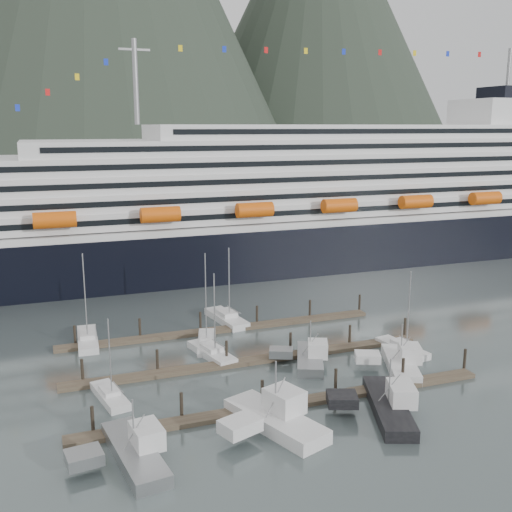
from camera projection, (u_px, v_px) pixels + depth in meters
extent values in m
plane|color=#4E5B5C|center=(296.00, 366.00, 76.55)|extent=(1600.00, 1600.00, 0.00)
cone|color=#222D21|center=(317.00, 19.00, 713.17)|extent=(360.00, 360.00, 360.00)
cube|color=black|center=(299.00, 244.00, 134.56)|extent=(210.00, 28.00, 12.00)
cube|color=silver|center=(299.00, 216.00, 133.17)|extent=(205.80, 27.44, 1.50)
cube|color=silver|center=(319.00, 203.00, 134.30)|extent=(185.00, 26.00, 3.20)
cube|color=black|center=(348.00, 210.00, 122.30)|extent=(175.75, 0.20, 1.00)
cube|color=silver|center=(328.00, 188.00, 134.30)|extent=(180.00, 25.00, 3.20)
cube|color=black|center=(356.00, 193.00, 122.75)|extent=(171.00, 0.20, 1.00)
cube|color=silver|center=(336.00, 174.00, 134.29)|extent=(172.00, 24.00, 3.20)
cube|color=black|center=(364.00, 177.00, 123.20)|extent=(163.40, 0.20, 1.00)
cube|color=silver|center=(345.00, 159.00, 134.28)|extent=(160.00, 23.00, 3.20)
cube|color=black|center=(371.00, 161.00, 123.65)|extent=(152.00, 0.20, 1.00)
cube|color=silver|center=(353.00, 145.00, 134.29)|extent=(140.00, 22.00, 3.00)
cube|color=black|center=(379.00, 146.00, 124.13)|extent=(133.00, 0.20, 1.00)
cube|color=silver|center=(361.00, 131.00, 134.33)|extent=(95.00, 20.00, 3.00)
cube|color=black|center=(386.00, 131.00, 125.08)|extent=(90.25, 0.20, 1.00)
cube|color=silver|center=(505.00, 112.00, 146.86)|extent=(22.00, 16.00, 6.00)
cube|color=black|center=(507.00, 93.00, 145.90)|extent=(10.00, 10.00, 3.00)
cylinder|color=gray|center=(136.00, 82.00, 115.44)|extent=(1.00, 1.00, 16.00)
cylinder|color=gray|center=(509.00, 70.00, 144.73)|extent=(0.80, 0.80, 10.00)
cylinder|color=#E3570B|center=(55.00, 220.00, 101.02)|extent=(7.00, 2.80, 2.80)
cylinder|color=#E3570B|center=(160.00, 215.00, 107.10)|extent=(7.00, 2.80, 2.80)
cylinder|color=#E3570B|center=(255.00, 210.00, 113.17)|extent=(7.00, 2.80, 2.80)
cylinder|color=#E3570B|center=(339.00, 206.00, 119.24)|extent=(7.00, 2.80, 2.80)
cylinder|color=#E3570B|center=(416.00, 202.00, 125.31)|extent=(7.00, 2.80, 2.80)
cylinder|color=#E3570B|center=(485.00, 198.00, 131.38)|extent=(7.00, 2.80, 2.80)
cube|color=#42352A|center=(291.00, 404.00, 65.64)|extent=(48.00, 2.00, 0.50)
cylinder|color=black|center=(93.00, 421.00, 59.32)|extent=(0.36, 0.36, 3.20)
cylinder|color=black|center=(182.00, 407.00, 62.35)|extent=(0.36, 0.36, 3.20)
cylinder|color=black|center=(262.00, 394.00, 65.39)|extent=(0.36, 0.36, 3.20)
cylinder|color=black|center=(336.00, 382.00, 68.43)|extent=(0.36, 0.36, 3.20)
cylinder|color=black|center=(403.00, 371.00, 71.46)|extent=(0.36, 0.36, 3.20)
cylinder|color=black|center=(465.00, 361.00, 74.50)|extent=(0.36, 0.36, 3.20)
cube|color=#42352A|center=(251.00, 361.00, 77.56)|extent=(48.00, 2.00, 0.50)
cylinder|color=black|center=(82.00, 372.00, 71.24)|extent=(0.36, 0.36, 3.20)
cylinder|color=black|center=(157.00, 362.00, 74.27)|extent=(0.36, 0.36, 3.20)
cylinder|color=black|center=(227.00, 352.00, 77.31)|extent=(0.36, 0.36, 3.20)
cylinder|color=black|center=(290.00, 344.00, 80.35)|extent=(0.36, 0.36, 3.20)
cylinder|color=black|center=(350.00, 336.00, 83.38)|extent=(0.36, 0.36, 3.20)
cylinder|color=black|center=(405.00, 329.00, 86.42)|extent=(0.36, 0.36, 3.20)
cube|color=#42352A|center=(222.00, 329.00, 89.48)|extent=(48.00, 2.00, 0.50)
cylinder|color=black|center=(75.00, 337.00, 83.16)|extent=(0.36, 0.36, 3.20)
cylinder|color=black|center=(140.00, 329.00, 86.19)|extent=(0.36, 0.36, 3.20)
cylinder|color=black|center=(200.00, 322.00, 89.23)|extent=(0.36, 0.36, 3.20)
cylinder|color=black|center=(257.00, 316.00, 92.27)|extent=(0.36, 0.36, 3.20)
cylinder|color=black|center=(310.00, 310.00, 95.30)|extent=(0.36, 0.36, 3.20)
cylinder|color=black|center=(359.00, 304.00, 98.34)|extent=(0.36, 0.36, 3.20)
cube|color=silver|center=(110.00, 397.00, 67.11)|extent=(3.75, 8.16, 1.22)
cube|color=silver|center=(110.00, 391.00, 66.95)|extent=(2.25, 3.04, 0.70)
cylinder|color=gray|center=(110.00, 358.00, 65.39)|extent=(0.14, 0.14, 8.94)
cube|color=silver|center=(207.00, 344.00, 83.70)|extent=(4.96, 9.58, 1.30)
cube|color=silver|center=(207.00, 338.00, 83.53)|extent=(2.71, 3.64, 0.74)
cylinder|color=gray|center=(206.00, 298.00, 81.33)|extent=(0.15, 0.15, 12.58)
cube|color=silver|center=(212.00, 354.00, 79.73)|extent=(4.59, 9.77, 1.39)
cube|color=silver|center=(212.00, 348.00, 79.54)|extent=(2.66, 3.66, 0.79)
cylinder|color=gray|center=(215.00, 313.00, 77.68)|extent=(0.16, 0.16, 10.68)
cube|color=silver|center=(88.00, 341.00, 84.71)|extent=(3.20, 10.41, 1.44)
cube|color=silver|center=(87.00, 335.00, 84.51)|extent=(2.24, 3.70, 0.82)
cylinder|color=gray|center=(85.00, 297.00, 82.30)|extent=(0.16, 0.16, 12.22)
cube|color=silver|center=(227.00, 320.00, 93.82)|extent=(4.48, 10.63, 1.60)
cube|color=silver|center=(227.00, 314.00, 93.59)|extent=(2.80, 3.91, 0.92)
cylinder|color=gray|center=(229.00, 283.00, 91.60)|extent=(0.18, 0.18, 10.98)
cube|color=silver|center=(402.00, 350.00, 81.43)|extent=(3.70, 8.71, 1.31)
cube|color=silver|center=(402.00, 344.00, 81.26)|extent=(2.30, 3.21, 0.75)
cylinder|color=gray|center=(409.00, 310.00, 79.46)|extent=(0.15, 0.15, 10.57)
cube|color=gray|center=(135.00, 456.00, 55.01)|extent=(4.84, 12.28, 1.84)
cube|color=gray|center=(84.00, 458.00, 52.71)|extent=(3.44, 3.01, 1.10)
cube|color=silver|center=(147.00, 436.00, 55.18)|extent=(3.02, 3.89, 2.02)
cube|color=black|center=(146.00, 428.00, 55.02)|extent=(2.81, 3.63, 0.46)
cylinder|color=gray|center=(133.00, 423.00, 54.30)|extent=(0.15, 0.15, 4.60)
cube|color=silver|center=(275.00, 424.00, 60.92)|extent=(7.87, 12.76, 2.21)
cube|color=silver|center=(240.00, 426.00, 57.71)|extent=(4.44, 3.79, 1.32)
cube|color=silver|center=(284.00, 401.00, 61.22)|extent=(4.14, 4.47, 2.43)
cube|color=black|center=(284.00, 393.00, 61.03)|extent=(3.85, 4.17, 0.55)
cylinder|color=gray|center=(276.00, 387.00, 60.05)|extent=(0.18, 0.18, 5.51)
cube|color=black|center=(388.00, 409.00, 64.13)|extent=(7.78, 13.48, 1.88)
cube|color=black|center=(342.00, 399.00, 63.91)|extent=(4.00, 3.82, 1.13)
cube|color=silver|center=(401.00, 394.00, 63.73)|extent=(3.84, 4.61, 2.06)
cube|color=black|center=(402.00, 387.00, 63.57)|extent=(3.57, 4.30, 0.47)
cylinder|color=gray|center=(390.00, 380.00, 63.40)|extent=(0.15, 0.15, 4.69)
cube|color=silver|center=(400.00, 366.00, 75.65)|extent=(7.36, 11.34, 1.82)
cube|color=silver|center=(368.00, 357.00, 75.64)|extent=(3.80, 3.44, 1.09)
cube|color=silver|center=(410.00, 353.00, 75.22)|extent=(3.65, 4.03, 2.01)
cube|color=black|center=(410.00, 348.00, 75.06)|extent=(3.39, 3.75, 0.46)
cylinder|color=gray|center=(402.00, 341.00, 74.95)|extent=(0.15, 0.15, 4.56)
cube|color=gray|center=(310.00, 361.00, 77.25)|extent=(6.92, 10.25, 1.78)
cube|color=gray|center=(281.00, 352.00, 77.26)|extent=(3.64, 3.20, 1.07)
cube|color=silver|center=(318.00, 349.00, 76.82)|extent=(3.48, 3.70, 1.96)
cube|color=black|center=(318.00, 344.00, 76.67)|extent=(3.23, 3.45, 0.45)
cylinder|color=gray|center=(310.00, 337.00, 76.56)|extent=(0.14, 0.14, 4.45)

